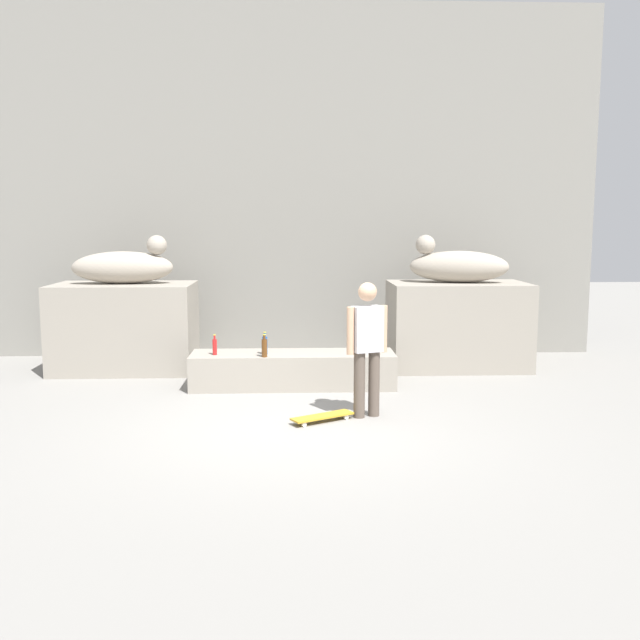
# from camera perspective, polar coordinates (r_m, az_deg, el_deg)

# --- Properties ---
(ground_plane) EXTENTS (40.00, 40.00, 0.00)m
(ground_plane) POSITION_cam_1_polar(r_m,az_deg,el_deg) (8.38, -2.15, -8.71)
(ground_plane) COLOR gray
(facade_wall) EXTENTS (10.93, 0.60, 6.18)m
(facade_wall) POSITION_cam_1_polar(r_m,az_deg,el_deg) (13.04, -2.28, 10.95)
(facade_wall) COLOR gray
(facade_wall) RESTS_ON ground_plane
(pedestal_left) EXTENTS (2.23, 1.32, 1.41)m
(pedestal_left) POSITION_cam_1_polar(r_m,az_deg,el_deg) (11.88, -15.46, -0.56)
(pedestal_left) COLOR gray
(pedestal_left) RESTS_ON ground_plane
(pedestal_right) EXTENTS (2.23, 1.32, 1.41)m
(pedestal_right) POSITION_cam_1_polar(r_m,az_deg,el_deg) (11.88, 11.03, -0.42)
(pedestal_right) COLOR gray
(pedestal_right) RESTS_ON ground_plane
(statue_reclining_left) EXTENTS (1.63, 0.64, 0.78)m
(statue_reclining_left) POSITION_cam_1_polar(r_m,az_deg,el_deg) (11.77, -15.47, 4.21)
(statue_reclining_left) COLOR #A59A8A
(statue_reclining_left) RESTS_ON pedestal_left
(statue_reclining_right) EXTENTS (1.67, 0.83, 0.78)m
(statue_reclining_right) POSITION_cam_1_polar(r_m,az_deg,el_deg) (11.78, 10.98, 4.36)
(statue_reclining_right) COLOR #A59A8A
(statue_reclining_right) RESTS_ON pedestal_right
(ledge_block) EXTENTS (2.96, 0.79, 0.50)m
(ledge_block) POSITION_cam_1_polar(r_m,az_deg,el_deg) (10.37, -2.19, -4.03)
(ledge_block) COLOR gray
(ledge_block) RESTS_ON ground_plane
(skater) EXTENTS (0.51, 0.31, 1.67)m
(skater) POSITION_cam_1_polar(r_m,az_deg,el_deg) (8.67, 3.82, -1.89)
(skater) COLOR brown
(skater) RESTS_ON ground_plane
(skateboard) EXTENTS (0.79, 0.57, 0.08)m
(skateboard) POSITION_cam_1_polar(r_m,az_deg,el_deg) (8.62, 0.20, -7.78)
(skateboard) COLOR gold
(skateboard) RESTS_ON ground_plane
(bottle_clear) EXTENTS (0.07, 0.07, 0.33)m
(bottle_clear) POSITION_cam_1_polar(r_m,az_deg,el_deg) (10.44, 3.69, -1.78)
(bottle_clear) COLOR silver
(bottle_clear) RESTS_ON ledge_block
(bottle_blue) EXTENTS (0.08, 0.08, 0.33)m
(bottle_blue) POSITION_cam_1_polar(r_m,az_deg,el_deg) (10.21, -4.47, -2.01)
(bottle_blue) COLOR #194C99
(bottle_blue) RESTS_ON ledge_block
(bottle_red) EXTENTS (0.06, 0.06, 0.30)m
(bottle_red) POSITION_cam_1_polar(r_m,az_deg,el_deg) (10.25, -8.49, -2.13)
(bottle_red) COLOR red
(bottle_red) RESTS_ON ledge_block
(bottle_brown) EXTENTS (0.08, 0.08, 0.33)m
(bottle_brown) POSITION_cam_1_polar(r_m,az_deg,el_deg) (10.00, -4.51, -2.22)
(bottle_brown) COLOR #593314
(bottle_brown) RESTS_ON ledge_block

